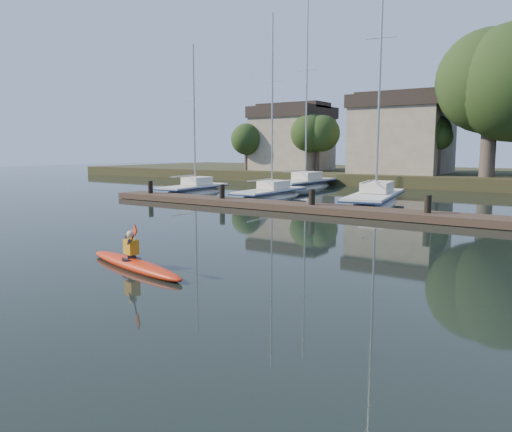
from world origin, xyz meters
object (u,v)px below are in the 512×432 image
Objects in this scene: kayak at (134,262)px; dock at (366,212)px; sailboat_0 at (194,196)px; sailboat_5 at (304,190)px; sailboat_2 at (375,208)px; sailboat_1 at (270,201)px.

dock is at bearing 97.87° from kayak.
sailboat_0 is 0.72× the size of sailboat_5.
dock is 2.82× the size of sailboat_0.
kayak is 19.04m from sailboat_2.
sailboat_2 reaches higher than kayak.
sailboat_5 is at bearing 128.58° from dock.
dock is 17.56m from sailboat_5.
sailboat_2 reaches higher than sailboat_1.
sailboat_2 is at bearing -43.51° from sailboat_5.
sailboat_5 reaches higher than sailboat_1.
sailboat_0 is 10.11m from sailboat_5.
kayak is at bearing -95.13° from dock.
sailboat_5 is at bearing 103.13° from sailboat_1.
sailboat_5 reaches higher than kayak.
sailboat_0 is 6.46m from sailboat_1.
sailboat_2 is at bearing -0.11° from sailboat_1.
sailboat_5 is (-9.51, 8.66, -0.00)m from sailboat_2.
dock is at bearing -30.42° from sailboat_1.
sailboat_2 is (-0.18, 19.04, -0.39)m from kayak.
dock is 2.56× the size of sailboat_1.
sailboat_2 is (7.32, 0.10, -0.03)m from sailboat_1.
sailboat_0 is 0.91× the size of sailboat_1.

